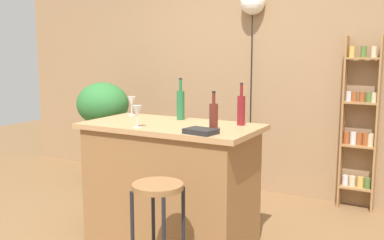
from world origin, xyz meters
name	(u,v)px	position (x,y,z in m)	size (l,w,h in m)	color
back_wall	(250,62)	(0.00, 1.95, 1.40)	(6.40, 0.10, 2.80)	#997551
kitchen_counter	(171,183)	(0.00, 0.30, 0.48)	(1.36, 0.71, 0.96)	olive
bar_stool	(158,213)	(0.32, -0.38, 0.52)	(0.32, 0.32, 0.71)	black
spice_shelf	(360,125)	(1.17, 1.81, 0.82)	(0.32, 0.13, 1.66)	#9E7042
plant_stool	(105,170)	(-1.45, 1.21, 0.18)	(0.31, 0.31, 0.35)	#2D2823
potted_plant	(103,108)	(-1.45, 1.21, 0.89)	(0.60, 0.54, 0.82)	#514C47
bottle_vinegar	(181,104)	(-0.04, 0.52, 1.09)	(0.06, 0.06, 0.34)	#236638
bottle_spirits_clear	(214,116)	(0.43, 0.17, 1.06)	(0.06, 0.06, 0.28)	#5B2319
bottle_soda_blue	(241,109)	(0.50, 0.51, 1.08)	(0.06, 0.06, 0.32)	maroon
wine_glass_left	(137,112)	(-0.13, 0.04, 1.07)	(0.07, 0.07, 0.16)	silver
wine_glass_center	(132,102)	(-0.56, 0.55, 1.07)	(0.07, 0.07, 0.16)	silver
cookbook	(201,131)	(0.40, 0.05, 0.98)	(0.21, 0.15, 0.04)	black
pendant_globe_light	(253,4)	(0.05, 1.84, 2.00)	(0.26, 0.26, 2.15)	black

